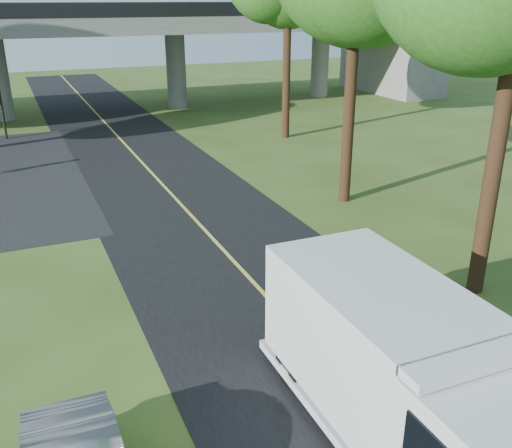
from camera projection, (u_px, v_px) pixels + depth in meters
ground at (320, 355)px, 13.04m from camera, size 120.00×120.00×0.00m
road at (189, 213)px, 21.55m from camera, size 7.00×90.00×0.02m
lane_line at (189, 213)px, 21.54m from camera, size 0.12×90.00×0.01m
overpass at (89, 46)px, 38.61m from camera, size 54.00×10.00×7.30m
step_van at (402, 369)px, 9.98m from camera, size 2.57×6.86×2.87m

